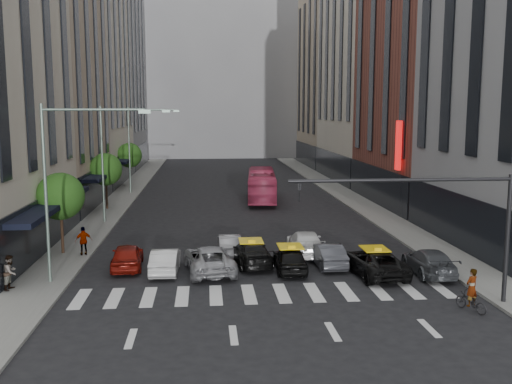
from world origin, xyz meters
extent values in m
plane|color=black|center=(0.00, 0.00, 0.00)|extent=(160.00, 160.00, 0.00)
cube|color=slate|center=(-11.50, 30.00, 0.07)|extent=(3.00, 96.00, 0.15)
cube|color=slate|center=(11.50, 30.00, 0.07)|extent=(3.00, 96.00, 0.15)
cube|color=tan|center=(-17.00, 28.00, 12.00)|extent=(8.00, 16.00, 24.00)
cube|color=beige|center=(-17.00, 46.00, 18.00)|extent=(8.00, 20.00, 36.00)
cube|color=gray|center=(-17.00, 65.00, 15.00)|extent=(8.00, 18.00, 30.00)
cube|color=brown|center=(17.00, 27.00, 13.00)|extent=(8.00, 18.00, 26.00)
cube|color=beige|center=(17.00, 46.00, 20.00)|extent=(8.00, 20.00, 40.00)
cube|color=tan|center=(17.00, 65.00, 14.00)|extent=(8.00, 18.00, 28.00)
cube|color=gray|center=(0.00, 85.00, 18.00)|extent=(30.00, 10.00, 36.00)
cylinder|color=black|center=(-11.80, 10.00, 1.72)|extent=(0.18, 0.18, 3.15)
sphere|color=#174814|center=(-11.80, 10.00, 3.66)|extent=(2.88, 2.88, 2.88)
cylinder|color=black|center=(-11.80, 26.00, 1.72)|extent=(0.18, 0.18, 3.15)
sphere|color=#174814|center=(-11.80, 26.00, 3.66)|extent=(2.88, 2.88, 2.88)
cylinder|color=black|center=(-11.80, 42.00, 1.72)|extent=(0.18, 0.18, 3.15)
sphere|color=#174814|center=(-11.80, 42.00, 3.66)|extent=(2.88, 2.88, 2.88)
cylinder|color=gray|center=(-11.00, 4.00, 4.65)|extent=(0.16, 0.16, 9.00)
cylinder|color=gray|center=(-8.50, 4.00, 8.85)|extent=(5.00, 0.12, 0.12)
cube|color=gray|center=(-6.00, 4.00, 8.75)|extent=(0.60, 0.25, 0.18)
cylinder|color=gray|center=(-11.00, 20.00, 4.65)|extent=(0.16, 0.16, 9.00)
cylinder|color=gray|center=(-8.50, 20.00, 8.85)|extent=(5.00, 0.12, 0.12)
cube|color=gray|center=(-6.00, 20.00, 8.75)|extent=(0.60, 0.25, 0.18)
cylinder|color=gray|center=(-11.00, 36.00, 4.65)|extent=(0.16, 0.16, 9.00)
cylinder|color=gray|center=(-8.50, 36.00, 8.85)|extent=(5.00, 0.12, 0.12)
cube|color=gray|center=(-6.00, 36.00, 8.75)|extent=(0.60, 0.25, 0.18)
cylinder|color=black|center=(10.50, -1.00, 3.00)|extent=(0.20, 0.20, 6.00)
cylinder|color=black|center=(5.50, -1.00, 5.80)|extent=(10.00, 0.16, 0.16)
imported|color=black|center=(1.00, -1.00, 5.30)|extent=(0.13, 0.16, 0.80)
cube|color=red|center=(12.60, 20.00, 6.00)|extent=(0.30, 0.70, 4.00)
imported|color=maroon|center=(-7.46, 6.63, 0.72)|extent=(1.94, 4.29, 1.43)
imported|color=#BABABA|center=(-5.27, 5.62, 0.68)|extent=(1.52, 4.13, 1.35)
imported|color=#9E9EA3|center=(-2.90, 5.51, 0.73)|extent=(3.10, 5.52, 1.46)
imported|color=black|center=(-0.47, 6.83, 0.69)|extent=(2.49, 4.96, 1.38)
imported|color=black|center=(1.57, 5.26, 0.70)|extent=(1.72, 4.11, 1.39)
imported|color=#3C3E44|center=(3.84, 6.13, 0.67)|extent=(1.60, 4.15, 1.35)
imported|color=black|center=(5.99, 4.16, 0.72)|extent=(2.82, 5.34, 1.43)
imported|color=#43464B|center=(9.00, 4.07, 0.69)|extent=(2.12, 4.80, 1.37)
imported|color=gray|center=(-1.61, 9.33, 0.64)|extent=(1.42, 3.88, 1.27)
imported|color=white|center=(3.06, 8.87, 0.73)|extent=(2.35, 5.13, 1.45)
imported|color=#C73A60|center=(2.45, 30.11, 1.53)|extent=(3.51, 11.19, 3.07)
imported|color=black|center=(8.59, -1.75, 0.44)|extent=(1.22, 1.75, 0.87)
imported|color=gray|center=(8.59, -1.75, 1.72)|extent=(0.73, 0.63, 1.70)
imported|color=gray|center=(-12.55, 2.84, 1.01)|extent=(0.77, 0.93, 1.72)
imported|color=gray|center=(-10.40, 9.36, 1.02)|extent=(1.10, 0.75, 1.73)
camera|label=1|loc=(-3.02, -25.01, 8.81)|focal=40.00mm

